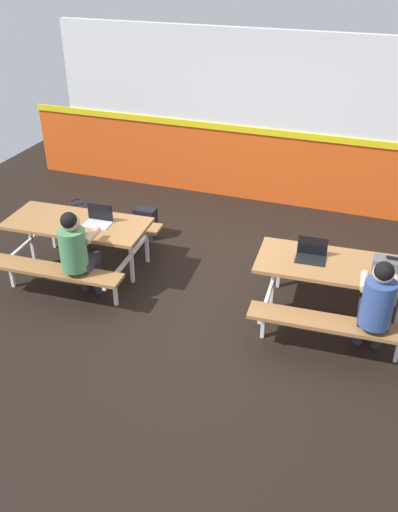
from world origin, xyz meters
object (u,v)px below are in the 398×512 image
(laptop_dark, at_px, (311,255))
(tote_bag_bright, at_px, (80,216))
(picnic_table_left, at_px, (78,234))
(backpack_dark, at_px, (146,223))
(picnic_table_right, at_px, (337,277))
(student_further, at_px, (377,302))
(laptop_silver, at_px, (98,220))
(student_nearer, at_px, (77,250))
(toolbox_grey, at_px, (393,266))

(laptop_dark, distance_m, tote_bag_bright, 3.67)
(picnic_table_left, relative_size, backpack_dark, 4.02)
(picnic_table_right, distance_m, student_further, 0.70)
(tote_bag_bright, bearing_deg, picnic_table_left, -58.37)
(picnic_table_left, height_order, backpack_dark, picnic_table_left)
(student_further, relative_size, laptop_silver, 3.63)
(tote_bag_bright, bearing_deg, picnic_table_right, -14.85)
(picnic_table_right, height_order, backpack_dark, picnic_table_right)
(picnic_table_right, height_order, student_nearer, student_nearer)
(picnic_table_right, relative_size, student_further, 1.47)
(toolbox_grey, bearing_deg, laptop_silver, -178.88)
(student_nearer, relative_size, student_further, 1.00)
(picnic_table_right, distance_m, student_nearer, 2.87)
(laptop_dark, relative_size, backpack_dark, 0.76)
(picnic_table_right, bearing_deg, picnic_table_left, -178.39)
(picnic_table_left, bearing_deg, backpack_dark, 73.55)
(student_further, xyz_separation_m, backpack_dark, (-3.20, 1.62, -0.49))
(picnic_table_right, xyz_separation_m, laptop_dark, (-0.30, 0.02, 0.21))
(student_further, bearing_deg, tote_bag_bright, 159.99)
(laptop_dark, bearing_deg, student_further, -36.88)
(student_nearer, xyz_separation_m, tote_bag_bright, (-0.99, 1.63, -0.51))
(student_nearer, distance_m, tote_bag_bright, 1.98)
(student_nearer, xyz_separation_m, laptop_dark, (2.49, 0.65, 0.08))
(laptop_silver, height_order, backpack_dark, laptop_silver)
(tote_bag_bright, bearing_deg, student_further, -20.01)
(picnic_table_left, distance_m, student_further, 3.58)
(picnic_table_left, bearing_deg, picnic_table_right, 1.61)
(student_nearer, height_order, tote_bag_bright, student_nearer)
(toolbox_grey, xyz_separation_m, tote_bag_bright, (-4.32, 0.97, -0.62))
(picnic_table_left, height_order, toolbox_grey, toolbox_grey)
(student_nearer, height_order, toolbox_grey, student_nearer)
(student_nearer, bearing_deg, toolbox_grey, 11.19)
(picnic_table_right, relative_size, backpack_dark, 4.02)
(picnic_table_right, distance_m, backpack_dark, 3.00)
(student_further, relative_size, tote_bag_bright, 2.81)
(picnic_table_right, height_order, tote_bag_bright, picnic_table_right)
(laptop_silver, bearing_deg, student_further, -8.64)
(student_nearer, bearing_deg, backpack_dark, 89.08)
(student_nearer, relative_size, backpack_dark, 2.74)
(laptop_silver, distance_m, tote_bag_bright, 1.52)
(picnic_table_left, distance_m, laptop_silver, 0.35)
(picnic_table_left, xyz_separation_m, laptop_silver, (0.27, 0.05, 0.21))
(picnic_table_right, bearing_deg, student_further, -51.01)
(student_further, height_order, tote_bag_bright, student_further)
(picnic_table_left, distance_m, toolbox_grey, 3.66)
(toolbox_grey, bearing_deg, student_nearer, -168.81)
(student_further, bearing_deg, picnic_table_right, 128.99)
(backpack_dark, bearing_deg, laptop_dark, -23.51)
(picnic_table_left, xyz_separation_m, toolbox_grey, (3.65, 0.12, 0.24))
(student_further, height_order, laptop_dark, student_further)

